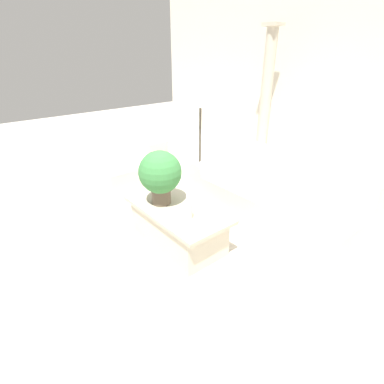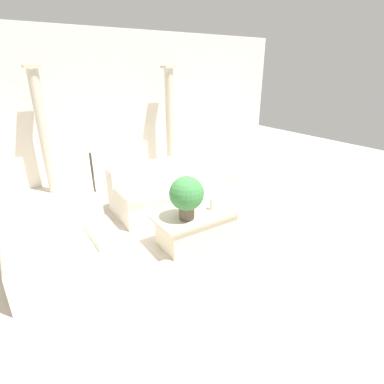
{
  "view_description": "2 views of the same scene",
  "coord_description": "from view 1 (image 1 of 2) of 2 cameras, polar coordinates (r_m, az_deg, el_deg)",
  "views": [
    {
      "loc": [
        2.47,
        -2.09,
        2.08
      ],
      "look_at": [
        0.07,
        -0.11,
        0.56
      ],
      "focal_mm": 28.0,
      "sensor_mm": 36.0,
      "label": 1
    },
    {
      "loc": [
        -2.07,
        -3.58,
        2.4
      ],
      "look_at": [
        0.32,
        0.06,
        0.59
      ],
      "focal_mm": 28.0,
      "sensor_mm": 36.0,
      "label": 2
    }
  ],
  "objects": [
    {
      "name": "wall_back",
      "position": [
        5.99,
        27.58,
        18.73
      ],
      "size": [
        10.0,
        0.06,
        3.2
      ],
      "color": "silver",
      "rests_on": "ground_plane"
    },
    {
      "name": "column_left",
      "position": [
        6.28,
        13.94,
        17.8
      ],
      "size": [
        0.3,
        0.3,
        2.46
      ],
      "color": "beige",
      "rests_on": "ground_plane"
    },
    {
      "name": "floor_lamp",
      "position": [
        4.61,
        1.63,
        16.83
      ],
      "size": [
        0.4,
        0.4,
        1.56
      ],
      "color": "#4C473D",
      "rests_on": "ground_plane"
    },
    {
      "name": "coffee_table",
      "position": [
        3.45,
        -2.79,
        -6.32
      ],
      "size": [
        1.25,
        0.65,
        0.46
      ],
      "color": "beige",
      "rests_on": "ground_plane"
    },
    {
      "name": "sofa_long",
      "position": [
        4.03,
        15.62,
        -0.68
      ],
      "size": [
        2.23,
        0.97,
        0.81
      ],
      "color": "beige",
      "rests_on": "ground_plane"
    },
    {
      "name": "loveseat",
      "position": [
        4.97,
        -12.62,
        4.95
      ],
      "size": [
        1.23,
        0.97,
        0.81
      ],
      "color": "beige",
      "rests_on": "ground_plane"
    },
    {
      "name": "pillar_candle",
      "position": [
        3.1,
        -0.57,
        -3.61
      ],
      "size": [
        0.07,
        0.07,
        0.17
      ],
      "color": "silver",
      "rests_on": "coffee_table"
    },
    {
      "name": "ground_plane",
      "position": [
        3.84,
        0.63,
        -6.72
      ],
      "size": [
        16.0,
        16.0,
        0.0
      ],
      "primitive_type": "plane",
      "color": "beige"
    },
    {
      "name": "potted_plant",
      "position": [
        3.3,
        -6.08,
        3.46
      ],
      "size": [
        0.48,
        0.48,
        0.62
      ],
      "color": "brown",
      "rests_on": "coffee_table"
    }
  ]
}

